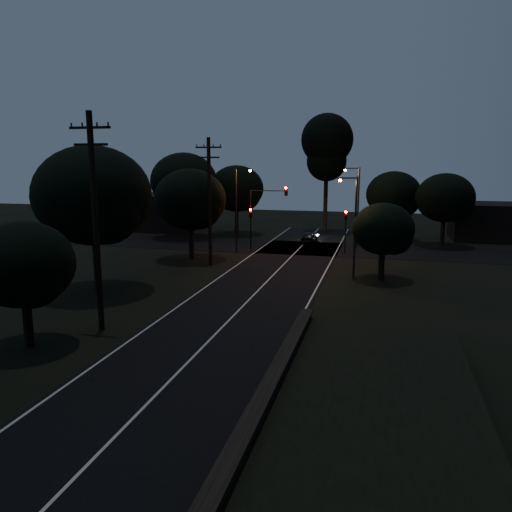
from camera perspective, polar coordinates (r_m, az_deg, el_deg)
The scene contains 21 objects.
road_surface at distance 39.91m, azimuth 2.52°, elevation -1.65°, with size 60.00×70.00×0.03m.
utility_pole_mid at distance 26.21m, azimuth -17.89°, elevation 3.99°, with size 2.20×0.30×11.00m.
utility_pole_far at distance 41.55m, azimuth -5.34°, elevation 6.44°, with size 2.20×0.30×10.50m.
tree_left_b at distance 25.07m, azimuth -24.94°, elevation -1.14°, with size 4.69×4.69×5.96m.
tree_left_c at distance 34.18m, azimuth -17.91°, elevation 6.31°, with size 7.64×7.64×9.65m.
tree_left_d at distance 44.12m, azimuth -7.32°, elevation 6.25°, with size 6.30×6.30×7.99m.
tree_far_nw at distance 59.39m, azimuth -2.07°, elevation 7.57°, with size 6.42×6.42×8.13m.
tree_far_w at distance 57.19m, azimuth -8.05°, elevation 8.30°, with size 7.50×7.50×9.57m.
tree_far_ne at distance 57.06m, azimuth 15.67°, elevation 6.65°, with size 5.96×5.96×7.54m.
tree_far_e at distance 54.42m, azimuth 21.01°, elevation 6.09°, with size 5.85×5.85×7.42m.
tree_right_a at distance 37.28m, azimuth 14.56°, elevation 2.84°, with size 4.46×4.46×5.67m.
tall_pine at distance 62.44m, azimuth 8.11°, elevation 12.25°, with size 6.29×6.29×14.30m.
building_left at distance 65.61m, azimuth -11.01°, elevation 5.00°, with size 10.00×8.00×4.40m, color black.
building_right at distance 61.60m, azimuth 25.56°, elevation 3.59°, with size 9.00×7.00×4.00m, color black.
signal_left at distance 49.00m, azimuth -0.61°, elevation 4.04°, with size 0.28×0.35×4.10m.
signal_right at distance 47.49m, azimuth 10.20°, elevation 3.65°, with size 0.28×0.35×4.10m.
signal_mast at distance 48.44m, azimuth 1.33°, elevation 5.74°, with size 3.70×0.35×6.25m.
streetlight_a at distance 47.10m, azimuth -2.07°, elevation 5.96°, with size 1.66×0.26×8.00m.
streetlight_b at distance 51.26m, azimuth 11.40°, elevation 6.15°, with size 1.66×0.26×8.00m.
streetlight_c at distance 37.34m, azimuth 11.03°, elevation 4.05°, with size 1.46×0.26×7.50m.
car at distance 53.53m, azimuth 6.11°, elevation 2.15°, with size 1.44×3.57×1.22m, color black.
Camera 1 is at (7.89, -7.04, 8.61)m, focal length 35.00 mm.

